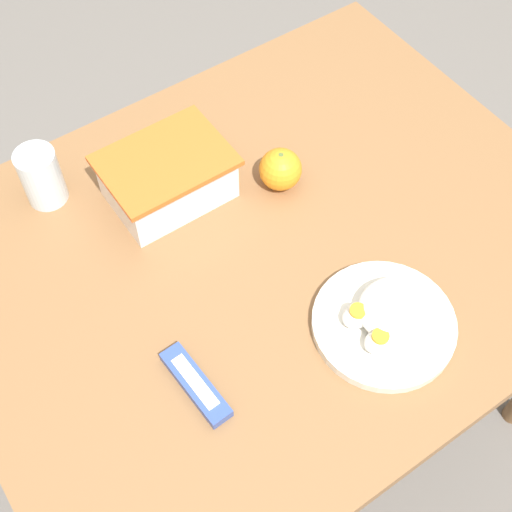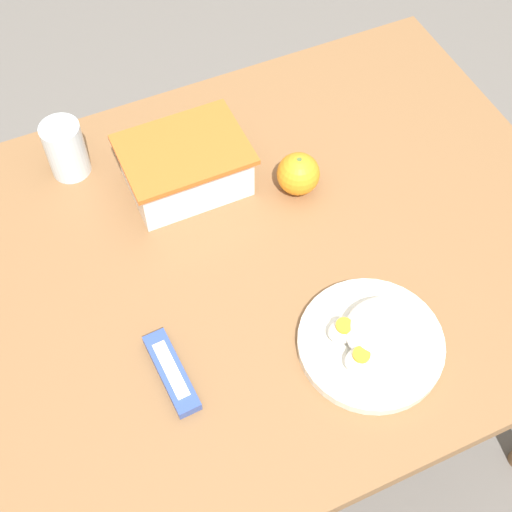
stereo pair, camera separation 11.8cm
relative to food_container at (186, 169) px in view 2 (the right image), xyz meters
The scene contains 7 objects.
ground_plane 0.78m from the food_container, 66.45° to the right, with size 10.00×10.00×0.00m, color #66605B.
table 0.24m from the food_container, 66.45° to the right, with size 1.09×0.87×0.71m.
food_container is the anchor object (origin of this frame).
orange_fruit 0.20m from the food_container, 27.11° to the right, with size 0.08×0.08×0.08m.
rice_plate 0.45m from the food_container, 71.24° to the right, with size 0.23×0.23×0.06m.
candy_bar 0.38m from the food_container, 114.81° to the right, with size 0.04×0.15×0.02m.
drinking_glass 0.22m from the food_container, 146.65° to the left, with size 0.07×0.07×0.11m.
Camera 2 is at (-0.31, -0.63, 1.71)m, focal length 50.00 mm.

